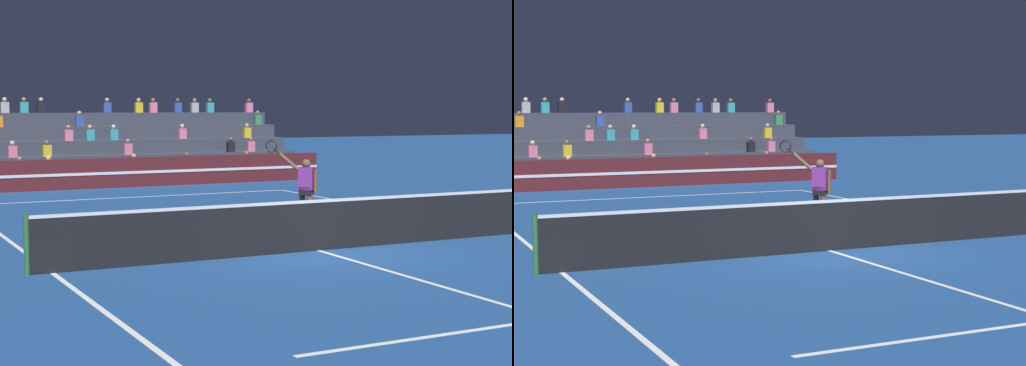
% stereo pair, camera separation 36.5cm
% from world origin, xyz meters
% --- Properties ---
extents(ground_plane, '(120.00, 120.00, 0.00)m').
position_xyz_m(ground_plane, '(0.00, 0.00, 0.00)').
color(ground_plane, navy).
extents(court_lines, '(11.10, 23.90, 0.01)m').
position_xyz_m(court_lines, '(0.00, 0.00, 0.00)').
color(court_lines, white).
rests_on(court_lines, ground).
extents(tennis_net, '(12.00, 0.10, 1.10)m').
position_xyz_m(tennis_net, '(0.00, 0.00, 0.54)').
color(tennis_net, '#2D6B38').
rests_on(tennis_net, ground).
extents(sponsor_banner_wall, '(18.00, 0.26, 1.10)m').
position_xyz_m(sponsor_banner_wall, '(0.00, 15.51, 0.55)').
color(sponsor_banner_wall, '#51191E').
rests_on(sponsor_banner_wall, ground).
extents(bleacher_stand, '(18.00, 4.75, 3.38)m').
position_xyz_m(bleacher_stand, '(-0.00, 19.31, 1.02)').
color(bleacher_stand, '#383D4C').
rests_on(bleacher_stand, ground).
extents(tennis_player, '(0.94, 1.11, 2.22)m').
position_xyz_m(tennis_player, '(1.31, 2.87, 0.98)').
color(tennis_player, brown).
rests_on(tennis_player, ground).
extents(tennis_ball, '(0.07, 0.07, 0.07)m').
position_xyz_m(tennis_ball, '(-3.59, 2.37, 0.03)').
color(tennis_ball, '#C6DB33').
rests_on(tennis_ball, ground).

